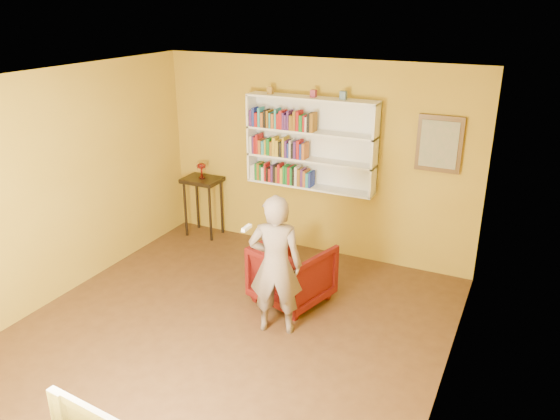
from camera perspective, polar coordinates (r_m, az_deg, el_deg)
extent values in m
cube|color=#442A16|center=(6.10, -5.96, -13.54)|extent=(5.30, 5.80, 0.12)
cube|color=#A7831F|center=(7.55, 3.67, 5.40)|extent=(5.30, 0.04, 2.70)
cube|color=#A7831F|center=(6.85, -22.88, 2.05)|extent=(0.04, 5.80, 2.70)
cube|color=#A7831F|center=(4.71, 17.75, -5.75)|extent=(0.04, 5.80, 2.70)
cube|color=white|center=(5.06, -7.19, 13.40)|extent=(5.30, 5.80, 0.06)
cube|color=white|center=(7.45, 3.59, 7.18)|extent=(1.80, 0.03, 1.20)
cube|color=white|center=(7.70, -2.93, 7.67)|extent=(0.03, 0.28, 1.20)
cube|color=white|center=(7.05, 9.89, 6.09)|extent=(0.03, 0.28, 1.20)
cube|color=white|center=(7.50, 3.11, 2.51)|extent=(1.80, 0.28, 0.03)
cube|color=white|center=(7.39, 3.17, 5.30)|extent=(1.80, 0.28, 0.03)
cube|color=white|center=(7.29, 3.23, 8.18)|extent=(1.80, 0.28, 0.03)
cube|color=white|center=(7.20, 3.30, 11.59)|extent=(1.80, 0.28, 0.03)
cube|color=silver|center=(7.78, -2.72, 4.11)|extent=(0.03, 0.19, 0.20)
cube|color=silver|center=(7.75, -2.53, 4.12)|extent=(0.03, 0.16, 0.22)
cube|color=#186C28|center=(7.73, -2.31, 4.13)|extent=(0.03, 0.15, 0.24)
cube|color=brown|center=(7.71, -2.06, 4.12)|extent=(0.03, 0.16, 0.24)
cube|color=#186C28|center=(7.71, -1.79, 4.05)|extent=(0.02, 0.19, 0.22)
cube|color=silver|center=(7.69, -1.60, 3.88)|extent=(0.04, 0.16, 0.19)
cube|color=maroon|center=(7.66, -1.38, 4.06)|extent=(0.03, 0.14, 0.26)
cube|color=black|center=(7.67, -1.10, 3.85)|extent=(0.03, 0.18, 0.20)
cube|color=maroon|center=(7.64, -0.89, 3.76)|extent=(0.03, 0.16, 0.19)
cube|color=#492165|center=(7.63, -0.59, 3.94)|extent=(0.03, 0.19, 0.24)
cube|color=black|center=(7.60, -0.37, 3.90)|extent=(0.04, 0.16, 0.25)
cube|color=brown|center=(7.59, -0.18, 3.78)|extent=(0.02, 0.14, 0.23)
cube|color=maroon|center=(7.57, 0.08, 3.90)|extent=(0.04, 0.16, 0.27)
cube|color=gold|center=(7.57, 0.40, 3.71)|extent=(0.04, 0.18, 0.22)
cube|color=#186C28|center=(7.54, 0.59, 3.79)|extent=(0.03, 0.15, 0.26)
cube|color=#186C28|center=(7.53, 0.85, 3.74)|extent=(0.03, 0.16, 0.25)
cube|color=maroon|center=(7.52, 1.15, 3.71)|extent=(0.04, 0.18, 0.25)
cube|color=#186C28|center=(7.50, 1.39, 3.68)|extent=(0.03, 0.17, 0.25)
cube|color=black|center=(7.49, 1.60, 3.56)|extent=(0.02, 0.15, 0.24)
cube|color=silver|center=(7.47, 1.86, 3.64)|extent=(0.04, 0.16, 0.27)
cube|color=brown|center=(7.46, 2.17, 3.50)|extent=(0.04, 0.17, 0.24)
cube|color=#492165|center=(7.43, 2.45, 3.46)|extent=(0.03, 0.15, 0.25)
cube|color=#A85921|center=(7.44, 2.79, 3.38)|extent=(0.04, 0.19, 0.22)
cube|color=teal|center=(7.43, 3.05, 3.23)|extent=(0.04, 0.18, 0.20)
cube|color=navy|center=(7.41, 3.32, 3.24)|extent=(0.03, 0.17, 0.21)
cube|color=silver|center=(7.65, -2.87, 6.92)|extent=(0.03, 0.14, 0.24)
cube|color=#492165|center=(7.65, -2.60, 6.92)|extent=(0.03, 0.17, 0.24)
cube|color=maroon|center=(7.63, -2.47, 6.85)|extent=(0.02, 0.14, 0.23)
cube|color=maroon|center=(7.62, -2.17, 6.99)|extent=(0.04, 0.18, 0.27)
cube|color=#A85921|center=(7.61, -1.91, 6.69)|extent=(0.04, 0.17, 0.20)
cube|color=teal|center=(7.58, -1.61, 6.60)|extent=(0.04, 0.15, 0.19)
cube|color=gold|center=(7.56, -1.35, 6.64)|extent=(0.02, 0.15, 0.21)
cube|color=#186C28|center=(7.53, -1.08, 6.68)|extent=(0.04, 0.14, 0.23)
cube|color=brown|center=(7.54, -0.68, 6.55)|extent=(0.03, 0.19, 0.20)
cube|color=gold|center=(7.49, -0.47, 6.71)|extent=(0.04, 0.14, 0.26)
cube|color=gold|center=(7.48, -0.12, 6.53)|extent=(0.04, 0.15, 0.22)
cube|color=black|center=(7.46, 0.20, 6.42)|extent=(0.04, 0.14, 0.20)
cube|color=gold|center=(7.45, 0.58, 6.65)|extent=(0.03, 0.19, 0.27)
cube|color=#492165|center=(7.42, 0.79, 6.45)|extent=(0.03, 0.15, 0.23)
cube|color=navy|center=(7.42, 1.06, 6.32)|extent=(0.03, 0.16, 0.20)
cube|color=silver|center=(7.40, 1.24, 6.44)|extent=(0.02, 0.15, 0.24)
cube|color=black|center=(7.40, 1.52, 6.27)|extent=(0.03, 0.17, 0.20)
cube|color=#492165|center=(7.38, 1.78, 6.37)|extent=(0.04, 0.17, 0.24)
cube|color=maroon|center=(7.36, 2.09, 6.38)|extent=(0.04, 0.16, 0.25)
cube|color=navy|center=(7.35, 2.37, 6.19)|extent=(0.03, 0.16, 0.21)
cube|color=#A85921|center=(7.33, 2.66, 6.21)|extent=(0.04, 0.17, 0.22)
cube|color=#492165|center=(7.57, -2.87, 9.63)|extent=(0.04, 0.15, 0.22)
cube|color=navy|center=(7.55, -2.61, 9.72)|extent=(0.03, 0.15, 0.25)
cube|color=maroon|center=(7.55, -2.26, 9.49)|extent=(0.04, 0.17, 0.19)
cube|color=teal|center=(7.51, -1.99, 9.71)|extent=(0.03, 0.16, 0.26)
cube|color=#A85921|center=(7.49, -1.70, 9.45)|extent=(0.04, 0.15, 0.20)
cube|color=black|center=(7.47, -1.41, 9.56)|extent=(0.03, 0.15, 0.24)
cube|color=brown|center=(7.47, -1.07, 9.54)|extent=(0.04, 0.18, 0.23)
cube|color=teal|center=(7.44, -0.87, 9.40)|extent=(0.02, 0.14, 0.21)
cube|color=#A85921|center=(7.43, -0.57, 9.34)|extent=(0.04, 0.16, 0.20)
cube|color=teal|center=(7.41, -0.25, 9.57)|extent=(0.03, 0.17, 0.26)
cube|color=maroon|center=(7.39, -0.04, 9.31)|extent=(0.03, 0.15, 0.20)
cube|color=maroon|center=(7.39, 0.31, 9.46)|extent=(0.04, 0.19, 0.24)
cube|color=#492165|center=(7.36, 0.55, 9.34)|extent=(0.03, 0.17, 0.22)
cube|color=#492165|center=(7.34, 0.74, 9.21)|extent=(0.03, 0.14, 0.20)
cube|color=#492165|center=(7.33, 1.04, 9.41)|extent=(0.03, 0.16, 0.26)
cube|color=brown|center=(7.31, 1.32, 9.15)|extent=(0.04, 0.14, 0.20)
cube|color=brown|center=(7.29, 1.71, 9.34)|extent=(0.04, 0.16, 0.26)
cube|color=maroon|center=(7.27, 2.05, 9.33)|extent=(0.04, 0.17, 0.26)
cube|color=#186C28|center=(7.26, 2.40, 9.11)|extent=(0.04, 0.17, 0.21)
cube|color=maroon|center=(7.24, 2.72, 9.08)|extent=(0.03, 0.17, 0.21)
cube|color=silver|center=(7.24, 2.95, 8.99)|extent=(0.02, 0.18, 0.19)
cube|color=black|center=(7.21, 3.19, 9.14)|extent=(0.03, 0.16, 0.24)
cube|color=brown|center=(7.20, 3.51, 9.13)|extent=(0.04, 0.17, 0.25)
cube|color=olive|center=(7.44, -1.00, 12.40)|extent=(0.07, 0.07, 0.09)
cube|color=#94314E|center=(7.18, 3.52, 12.05)|extent=(0.07, 0.07, 0.10)
cube|color=slate|center=(7.04, 6.64, 11.81)|extent=(0.08, 0.08, 0.11)
cube|color=#503616|center=(6.96, 16.31, 6.64)|extent=(0.55, 0.04, 0.70)
cube|color=gray|center=(6.94, 16.27, 6.59)|extent=(0.45, 0.02, 0.58)
cylinder|color=black|center=(8.37, -9.85, 0.05)|extent=(0.04, 0.04, 0.84)
cylinder|color=black|center=(8.14, -7.30, -0.44)|extent=(0.04, 0.04, 0.84)
cylinder|color=black|center=(8.62, -8.63, 0.75)|extent=(0.04, 0.04, 0.84)
cylinder|color=black|center=(8.39, -6.12, 0.30)|extent=(0.04, 0.04, 0.84)
cube|color=black|center=(8.23, -8.14, 3.12)|extent=(0.55, 0.42, 0.06)
cylinder|color=maroon|center=(8.21, -8.15, 3.38)|extent=(0.10, 0.10, 0.02)
cylinder|color=maroon|center=(8.19, -8.18, 3.86)|extent=(0.03, 0.03, 0.13)
ellipsoid|color=maroon|center=(8.16, -8.22, 4.58)|extent=(0.14, 0.14, 0.09)
cylinder|color=beige|center=(8.13, -7.82, 4.48)|extent=(0.01, 0.01, 0.10)
cylinder|color=beige|center=(8.16, -7.74, 4.57)|extent=(0.01, 0.01, 0.10)
cylinder|color=beige|center=(8.20, -7.85, 4.64)|extent=(0.01, 0.01, 0.10)
cylinder|color=beige|center=(8.22, -8.09, 4.67)|extent=(0.01, 0.01, 0.10)
cylinder|color=beige|center=(8.22, -8.38, 4.66)|extent=(0.01, 0.01, 0.10)
cylinder|color=beige|center=(8.20, -8.61, 4.59)|extent=(0.01, 0.01, 0.10)
cylinder|color=beige|center=(8.16, -8.69, 4.51)|extent=(0.01, 0.01, 0.10)
cylinder|color=beige|center=(8.12, -8.59, 4.44)|extent=(0.01, 0.01, 0.10)
cylinder|color=beige|center=(8.10, -8.35, 4.40)|extent=(0.01, 0.01, 0.10)
cylinder|color=beige|center=(8.10, -8.05, 4.42)|extent=(0.01, 0.01, 0.10)
imported|color=#440405|center=(6.51, 1.30, -6.55)|extent=(0.98, 1.00, 0.74)
imported|color=#705F52|center=(5.77, -0.46, -5.79)|extent=(0.66, 0.53, 1.57)
cube|color=white|center=(5.38, -3.51, -1.88)|extent=(0.04, 0.15, 0.04)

